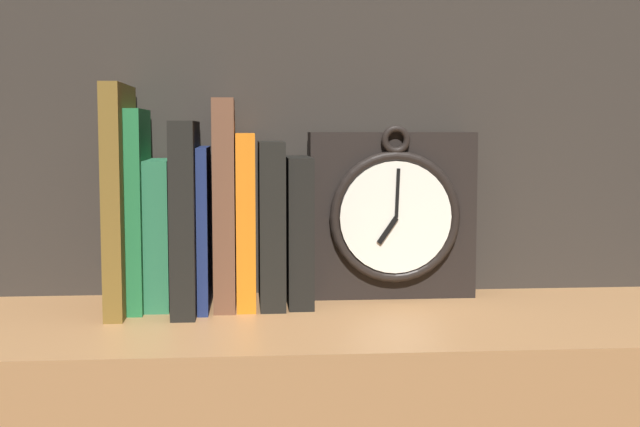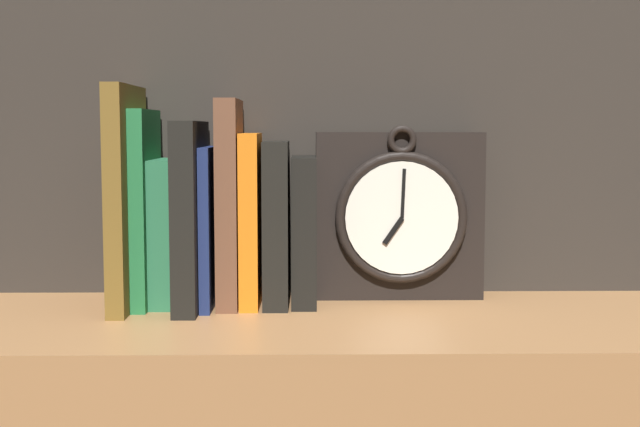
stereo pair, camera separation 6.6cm
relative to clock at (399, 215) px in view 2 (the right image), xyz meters
name	(u,v)px [view 2 (the right image)]	position (x,y,z in m)	size (l,w,h in m)	color
clock	(399,215)	(0.00, 0.00, 0.00)	(0.20, 0.06, 0.21)	black
book_slot0_brown	(127,197)	(-0.32, -0.05, 0.03)	(0.02, 0.16, 0.26)	brown
book_slot1_green	(146,208)	(-0.30, -0.03, 0.01)	(0.02, 0.13, 0.23)	#216C38
book_slot2_green	(167,231)	(-0.28, -0.03, -0.02)	(0.03, 0.11, 0.17)	#286C44
book_slot3_black	(191,215)	(-0.25, -0.05, 0.01)	(0.03, 0.16, 0.22)	black
book_slot4_navy	(210,226)	(-0.23, -0.04, -0.01)	(0.01, 0.13, 0.19)	navy
book_slot5_brown	(230,202)	(-0.20, -0.03, 0.02)	(0.02, 0.12, 0.24)	brown
book_slot6_orange	(251,219)	(-0.18, -0.03, 0.00)	(0.02, 0.12, 0.20)	orange
book_slot7_black	(276,223)	(-0.15, -0.03, -0.01)	(0.03, 0.12, 0.19)	black
book_slot8_black	(304,230)	(-0.12, -0.03, -0.01)	(0.03, 0.11, 0.17)	black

